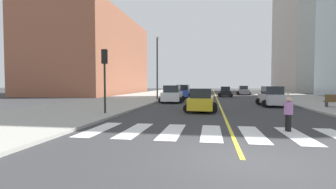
{
  "coord_description": "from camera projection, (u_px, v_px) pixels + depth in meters",
  "views": [
    {
      "loc": [
        -0.95,
        -7.54,
        2.24
      ],
      "look_at": [
        -6.04,
        22.62,
        0.91
      ],
      "focal_mm": 26.98,
      "sensor_mm": 36.0,
      "label": 1
    }
  ],
  "objects": [
    {
      "name": "pedestrian_crossing",
      "position": [
        288.0,
        112.0,
        11.75
      ],
      "size": [
        0.4,
        0.4,
        1.61
      ],
      "rotation": [
        0.0,
        0.0,
        4.99
      ],
      "color": "black",
      "rests_on": "ground"
    },
    {
      "name": "sidewalk_kerb_west",
      "position": [
        112.0,
        102.0,
        29.1
      ],
      "size": [
        10.0,
        120.0,
        0.15
      ],
      "primitive_type": "cube",
      "color": "#9E9B93",
      "rests_on": "ground"
    },
    {
      "name": "traffic_light_far_corner",
      "position": [
        105.0,
        68.0,
        17.76
      ],
      "size": [
        0.36,
        0.41,
        4.49
      ],
      "color": "black",
      "rests_on": "sidewalk_kerb_west"
    },
    {
      "name": "car_blue_sixth",
      "position": [
        183.0,
        92.0,
        39.05
      ],
      "size": [
        2.93,
        4.63,
        2.05
      ],
      "rotation": [
        0.0,
        0.0,
        -0.02
      ],
      "color": "#2D479E",
      "rests_on": "ground"
    },
    {
      "name": "fire_hydrant",
      "position": [
        288.0,
        98.0,
        28.77
      ],
      "size": [
        0.26,
        0.26,
        0.89
      ],
      "color": "red",
      "rests_on": "sidewalk_kerb_east"
    },
    {
      "name": "ground_plane",
      "position": [
        243.0,
        160.0,
        7.37
      ],
      "size": [
        220.0,
        220.0,
        0.0
      ],
      "primitive_type": "plane",
      "color": "#333335"
    },
    {
      "name": "car_white_fifth",
      "position": [
        172.0,
        95.0,
        29.68
      ],
      "size": [
        2.88,
        4.57,
        2.03
      ],
      "rotation": [
        0.0,
        0.0,
        0.02
      ],
      "color": "silver",
      "rests_on": "ground"
    },
    {
      "name": "low_rise_brick_west",
      "position": [
        94.0,
        56.0,
        55.7
      ],
      "size": [
        16.0,
        32.0,
        16.66
      ],
      "primitive_type": "cube",
      "color": "#93563D",
      "rests_on": "ground"
    },
    {
      "name": "street_lamp",
      "position": [
        157.0,
        63.0,
        33.5
      ],
      "size": [
        0.44,
        0.44,
        8.36
      ],
      "color": "#38383D",
      "rests_on": "sidewalk_kerb_west"
    },
    {
      "name": "car_black_third",
      "position": [
        225.0,
        92.0,
        42.94
      ],
      "size": [
        2.44,
        3.89,
        1.73
      ],
      "rotation": [
        0.0,
        0.0,
        3.13
      ],
      "color": "black",
      "rests_on": "ground"
    },
    {
      "name": "park_bench",
      "position": [
        335.0,
        101.0,
        22.38
      ],
      "size": [
        1.83,
        0.65,
        1.12
      ],
      "rotation": [
        0.0,
        0.0,
        1.52
      ],
      "color": "brown",
      "rests_on": "sidewalk_kerb_east"
    },
    {
      "name": "car_silver_fourth",
      "position": [
        273.0,
        97.0,
        24.97
      ],
      "size": [
        2.81,
        4.44,
        1.97
      ],
      "rotation": [
        0.0,
        0.0,
        3.16
      ],
      "color": "#B7B7BC",
      "rests_on": "ground"
    },
    {
      "name": "car_gray_second",
      "position": [
        243.0,
        91.0,
        49.9
      ],
      "size": [
        2.57,
        4.06,
        1.8
      ],
      "rotation": [
        0.0,
        0.0,
        3.12
      ],
      "color": "slate",
      "rests_on": "ground"
    },
    {
      "name": "car_yellow_nearest",
      "position": [
        201.0,
        101.0,
        20.18
      ],
      "size": [
        2.64,
        4.18,
        1.85
      ],
      "rotation": [
        0.0,
        0.0,
        -0.02
      ],
      "color": "gold",
      "rests_on": "ground"
    },
    {
      "name": "lane_divider_paint",
      "position": [
        216.0,
        96.0,
        46.77
      ],
      "size": [
        0.16,
        80.0,
        0.01
      ],
      "primitive_type": "cube",
      "color": "yellow",
      "rests_on": "ground"
    },
    {
      "name": "parking_garage_concrete",
      "position": [
        318.0,
        34.0,
        67.78
      ],
      "size": [
        18.0,
        24.0,
        31.17
      ],
      "primitive_type": "cube",
      "color": "#9E9B93",
      "rests_on": "ground"
    },
    {
      "name": "crosswalk_paint",
      "position": [
        232.0,
        133.0,
        11.31
      ],
      "size": [
        13.5,
        4.0,
        0.01
      ],
      "color": "silver",
      "rests_on": "ground"
    }
  ]
}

